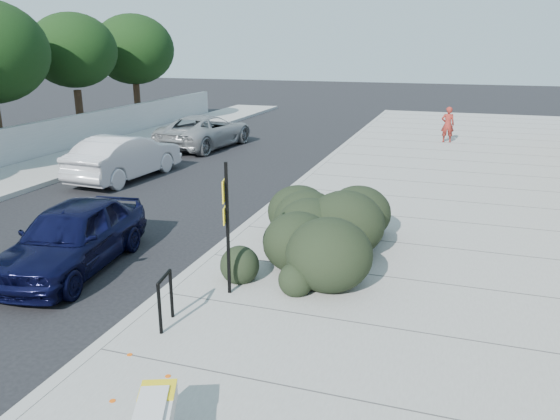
{
  "coord_description": "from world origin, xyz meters",
  "views": [
    {
      "loc": [
        4.89,
        -7.94,
        4.5
      ],
      "look_at": [
        1.28,
        2.93,
        1.0
      ],
      "focal_mm": 35.0,
      "sensor_mm": 36.0,
      "label": 1
    }
  ],
  "objects": [
    {
      "name": "tree_far_f",
      "position": [
        -12.5,
        19.0,
        4.19
      ],
      "size": [
        4.4,
        4.4,
        6.07
      ],
      "color": "#332114",
      "rests_on": "ground"
    },
    {
      "name": "sedan_navy",
      "position": [
        -2.49,
        0.71,
        0.71
      ],
      "size": [
        2.2,
        4.35,
        1.42
      ],
      "primitive_type": "imported",
      "rotation": [
        0.0,
        0.0,
        0.13
      ],
      "color": "black",
      "rests_on": "ground"
    },
    {
      "name": "bike_rack",
      "position": [
        0.67,
        -1.04,
        0.67
      ],
      "size": [
        0.15,
        0.59,
        0.87
      ],
      "rotation": [
        0.0,
        0.0,
        0.18
      ],
      "color": "black",
      "rests_on": "sidewalk_near"
    },
    {
      "name": "curb_far",
      "position": [
        -8.0,
        5.0,
        0.08
      ],
      "size": [
        0.22,
        50.0,
        0.17
      ],
      "primitive_type": "cube",
      "color": "#9E9E99",
      "rests_on": "ground"
    },
    {
      "name": "curb_near",
      "position": [
        0.0,
        5.0,
        0.08
      ],
      "size": [
        0.22,
        50.0,
        0.17
      ],
      "primitive_type": "cube",
      "color": "#9E9E99",
      "rests_on": "ground"
    },
    {
      "name": "ground",
      "position": [
        0.0,
        0.0,
        0.0
      ],
      "size": [
        120.0,
        120.0,
        0.0
      ],
      "primitive_type": "plane",
      "color": "black",
      "rests_on": "ground"
    },
    {
      "name": "sidewalk_near",
      "position": [
        5.6,
        5.0,
        0.07
      ],
      "size": [
        11.2,
        50.0,
        0.15
      ],
      "primitive_type": "cube",
      "color": "gray",
      "rests_on": "ground"
    },
    {
      "name": "hedge",
      "position": [
        2.09,
        2.8,
        0.96
      ],
      "size": [
        2.79,
        4.59,
        1.62
      ],
      "primitive_type": "ellipsoid",
      "rotation": [
        0.0,
        0.0,
        -0.15
      ],
      "color": "black",
      "rests_on": "sidewalk_near"
    },
    {
      "name": "suv_silver",
      "position": [
        -6.0,
        14.23,
        0.73
      ],
      "size": [
        3.0,
        5.51,
        1.47
      ],
      "primitive_type": "imported",
      "rotation": [
        0.0,
        0.0,
        3.03
      ],
      "color": "gray",
      "rests_on": "ground"
    },
    {
      "name": "pedestrian",
      "position": [
        4.31,
        18.16,
        0.96
      ],
      "size": [
        0.64,
        0.47,
        1.62
      ],
      "primitive_type": "imported",
      "rotation": [
        0.0,
        0.0,
        3.28
      ],
      "color": "maroon",
      "rests_on": "sidewalk_near"
    },
    {
      "name": "sign_post",
      "position": [
        1.14,
        0.38,
        1.54
      ],
      "size": [
        0.13,
        0.28,
        2.43
      ],
      "rotation": [
        0.0,
        0.0,
        0.27
      ],
      "color": "black",
      "rests_on": "sidewalk_near"
    },
    {
      "name": "wagon_silver",
      "position": [
        -6.0,
        7.92,
        0.76
      ],
      "size": [
        1.92,
        4.74,
        1.53
      ],
      "primitive_type": "imported",
      "rotation": [
        0.0,
        0.0,
        3.07
      ],
      "color": "silver",
      "rests_on": "ground"
    },
    {
      "name": "tree_far_e",
      "position": [
        -12.5,
        14.0,
        4.18
      ],
      "size": [
        4.0,
        4.0,
        5.9
      ],
      "color": "#332114",
      "rests_on": "ground"
    }
  ]
}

